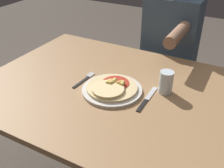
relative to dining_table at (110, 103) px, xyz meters
The scene contains 7 objects.
dining_table is the anchor object (origin of this frame).
plate 0.11m from the dining_table, 49.45° to the right, with size 0.29×0.29×0.01m.
pizza 0.13m from the dining_table, 53.43° to the right, with size 0.24×0.24×0.04m.
fork 0.18m from the dining_table, behind, with size 0.03×0.18×0.00m.
knife 0.23m from the dining_table, ahead, with size 0.02×0.22×0.00m.
drinking_glass 0.31m from the dining_table, 18.10° to the left, with size 0.07×0.07×0.11m.
person_diner 0.69m from the dining_table, 82.50° to the left, with size 0.35×0.52×1.24m.
Camera 1 is at (0.53, -0.96, 1.45)m, focal length 42.00 mm.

